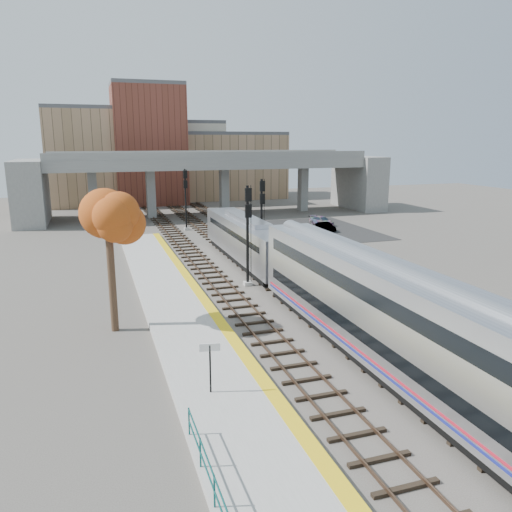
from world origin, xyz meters
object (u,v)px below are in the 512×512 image
object	(u,v)px
coach	(382,313)
tree	(108,226)
locomotive	(247,239)
signal_mast_mid	(262,218)
car_b	(326,227)
car_c	(322,221)
signal_mast_near	(248,235)
signal_mast_far	(186,199)
car_a	(306,232)

from	to	relation	value
coach	tree	world-z (taller)	tree
locomotive	signal_mast_mid	size ratio (longest dim) A/B	2.52
car_b	car_c	bearing A→B (deg)	66.82
locomotive	signal_mast_near	distance (m)	7.56
signal_mast_far	car_b	bearing A→B (deg)	-21.24
coach	car_b	distance (m)	37.94
tree	car_a	xyz separation A→B (m)	(22.85, 23.54, -5.71)
tree	car_b	distance (m)	37.68
car_a	signal_mast_mid	bearing A→B (deg)	-129.34
car_a	locomotive	bearing A→B (deg)	-130.46
locomotive	car_c	distance (m)	23.04
car_c	coach	bearing A→B (deg)	-128.68
signal_mast_near	tree	world-z (taller)	tree
car_b	tree	bearing A→B (deg)	-139.25
signal_mast_near	signal_mast_far	bearing A→B (deg)	90.00
locomotive	car_a	xyz separation A→B (m)	(10.38, 10.02, -1.68)
locomotive	signal_mast_near	bearing A→B (deg)	-106.58
signal_mast_near	car_b	xyz separation A→B (m)	(16.27, 19.57, -3.41)
locomotive	car_a	distance (m)	14.53
car_a	car_c	distance (m)	8.60
car_a	car_b	world-z (taller)	car_a
tree	car_b	size ratio (longest dim) A/B	2.53
signal_mast_mid	car_a	xyz separation A→B (m)	(8.38, 8.42, -3.24)
locomotive	car_c	xyz separation A→B (m)	(15.69, 16.79, -1.67)
signal_mast_mid	locomotive	bearing A→B (deg)	-141.20
signal_mast_mid	car_c	distance (m)	20.70
car_b	signal_mast_far	bearing A→B (deg)	155.17
car_b	coach	bearing A→B (deg)	-115.57
signal_mast_mid	car_a	bearing A→B (deg)	45.11
coach	signal_mast_near	world-z (taller)	signal_mast_near
locomotive	coach	size ratio (longest dim) A/B	0.76
signal_mast_near	car_a	size ratio (longest dim) A/B	2.36
signal_mast_near	car_c	distance (m)	29.94
tree	car_a	distance (m)	33.30
coach	car_b	xyz separation A→B (m)	(14.17, 35.13, -2.20)
locomotive	signal_mast_far	world-z (taller)	signal_mast_far
signal_mast_far	tree	distance (m)	34.06
car_a	signal_mast_near	bearing A→B (deg)	-120.62
car_a	car_c	bearing A→B (deg)	57.42
locomotive	car_c	size ratio (longest dim) A/B	4.89
signal_mast_mid	tree	world-z (taller)	tree
coach	signal_mast_far	size ratio (longest dim) A/B	3.27
signal_mast_mid	car_b	world-z (taller)	signal_mast_mid
signal_mast_mid	car_a	world-z (taller)	signal_mast_mid
locomotive	car_b	bearing A→B (deg)	41.46
signal_mast_near	car_c	xyz separation A→B (m)	(17.79, 23.84, -3.40)
locomotive	coach	bearing A→B (deg)	-90.00
tree	signal_mast_far	bearing A→B (deg)	72.24
signal_mast_near	car_a	xyz separation A→B (m)	(12.48, 17.08, -3.40)
coach	locomotive	bearing A→B (deg)	90.00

